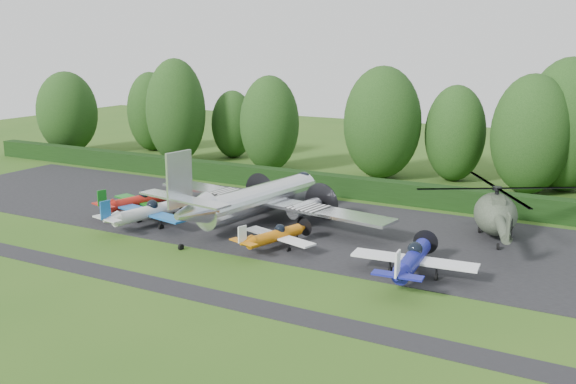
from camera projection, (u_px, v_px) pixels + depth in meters
The scene contains 19 objects.
ground at pixel (186, 252), 46.02m from camera, with size 160.00×160.00×0.00m, color #2A5217.
apron at pixel (258, 219), 54.58m from camera, with size 70.00×18.00×0.01m, color black.
taxiway_verge at pixel (128, 278), 40.89m from camera, with size 70.00×2.00×0.00m, color black.
hedgerow at pixel (315, 193), 63.99m from camera, with size 90.00×1.60×2.00m, color black.
transport_plane at pixel (257, 199), 52.58m from camera, with size 23.32×17.88×7.47m.
light_plane_red at pixel (138, 201), 56.02m from camera, with size 7.10×7.47×2.73m.
light_plane_white at pixel (146, 212), 51.87m from camera, with size 7.72×8.11×2.97m.
light_plane_orange at pixel (275, 236), 46.39m from camera, with size 6.32×6.65×2.43m.
light_plane_blue at pixel (412, 260), 40.51m from camera, with size 8.04×8.45×3.09m.
helicopter at pixel (495, 210), 48.95m from camera, with size 12.33×14.44×3.97m.
tree_0 at pixel (531, 135), 62.35m from camera, with size 7.69×7.69×11.78m.
tree_2 at pixel (67, 113), 85.61m from camera, with size 7.92×7.92×10.88m.
tree_3 at pixel (382, 123), 69.50m from camera, with size 8.42×8.42×12.22m.
tree_4 at pixel (455, 134), 68.27m from camera, with size 6.38×6.38×10.30m.
tree_6 at pixel (233, 124), 82.29m from camera, with size 5.49×5.49×8.65m.
tree_7 at pixel (176, 111), 78.47m from camera, with size 7.28×7.28×12.77m.
tree_8 at pixel (151, 112), 87.45m from camera, with size 6.38×6.38×10.72m.
tree_10 at pixel (270, 124), 73.51m from camera, with size 6.82×6.82×11.00m.
tree_11 at pixel (567, 125), 63.31m from camera, with size 8.60×8.60×13.32m.
Camera 1 is at (27.34, -35.01, 14.76)m, focal length 40.00 mm.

